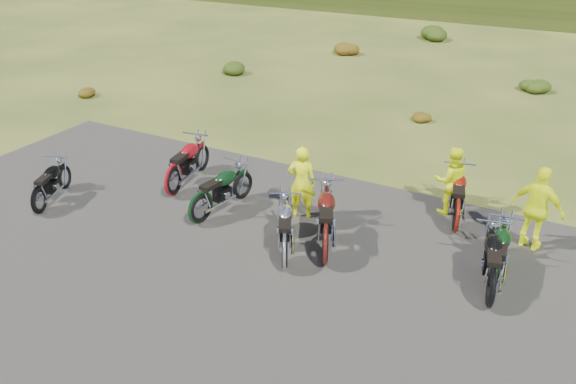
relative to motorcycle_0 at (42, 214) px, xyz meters
The scene contains 19 objects.
ground 6.37m from the motorcycle_0, ahead, with size 300.00×300.00×0.00m, color #324115.
gravel_pad 6.34m from the motorcycle_0, ahead, with size 20.00×12.00×0.04m, color black.
shrub_0 9.10m from the motorcycle_0, 128.98° to the left, with size 0.77×0.77×0.45m, color #60330C.
shrub_1 12.70m from the motorcycle_0, 102.86° to the left, with size 1.03×1.03×0.61m, color #1C370D.
shrub_2 17.68m from the motorcycle_0, 89.76° to the left, with size 1.30×1.30×0.77m, color #60330C.
shrub_3 23.17m from the motorcycle_0, 82.62° to the left, with size 1.56×1.56×0.92m, color #1C370D.
shrub_4 11.84m from the motorcycle_0, 60.24° to the left, with size 0.77×0.77×0.45m, color #60330C.
shrub_5 17.88m from the motorcycle_0, 60.60° to the left, with size 1.03×1.03×0.61m, color #1C370D.
motorcycle_0 is the anchor object (origin of this frame).
motorcycle_1 3.05m from the motorcycle_0, 45.43° to the left, with size 2.23×0.74×1.17m, color maroon, non-canonical shape.
motorcycle_2 3.78m from the motorcycle_0, 21.23° to the left, with size 2.13×0.71×1.11m, color black, non-canonical shape.
motorcycle_3 6.04m from the motorcycle_0, ahead, with size 2.05×0.68×1.08m, color #B1B1B6, non-canonical shape.
motorcycle_4 6.73m from the motorcycle_0, 10.58° to the left, with size 2.35×0.78×1.23m, color #4D110C, non-canonical shape.
motorcycle_5 9.83m from the motorcycle_0, ahead, with size 2.08×0.69×1.09m, color black, non-canonical shape.
motorcycle_6 9.34m from the motorcycle_0, 22.96° to the left, with size 2.16×0.72×1.13m, color maroon, non-canonical shape.
motorcycle_7 9.88m from the motorcycle_0, ahead, with size 2.05×0.68×1.08m, color black, non-canonical shape.
person_middle 6.05m from the motorcycle_0, 26.60° to the left, with size 0.62×0.41×1.70m, color #D6E60C.
person_right_a 9.39m from the motorcycle_0, 28.43° to the left, with size 0.78×0.61×1.60m, color #D6E60C.
person_right_b 10.82m from the motorcycle_0, 20.30° to the left, with size 1.06×0.44×1.80m, color #D6E60C.
Camera 1 is at (4.07, -8.38, 6.32)m, focal length 35.00 mm.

